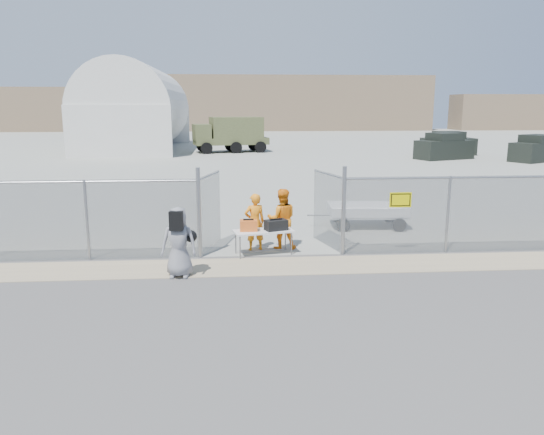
{
  "coord_description": "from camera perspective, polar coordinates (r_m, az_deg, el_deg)",
  "views": [
    {
      "loc": [
        -1.09,
        -12.26,
        4.13
      ],
      "look_at": [
        0.0,
        2.0,
        1.1
      ],
      "focal_mm": 35.0,
      "sensor_mm": 36.0,
      "label": 1
    }
  ],
  "objects": [
    {
      "name": "security_worker_right",
      "position": [
        15.45,
        1.06,
        -0.15
      ],
      "size": [
        0.87,
        0.68,
        1.78
      ],
      "primitive_type": "imported",
      "rotation": [
        0.0,
        0.0,
        3.13
      ],
      "color": "orange",
      "rests_on": "ground"
    },
    {
      "name": "security_worker_left",
      "position": [
        15.29,
        -1.87,
        -0.49
      ],
      "size": [
        0.69,
        0.54,
        1.67
      ],
      "primitive_type": "imported",
      "rotation": [
        0.0,
        0.0,
        3.38
      ],
      "color": "orange",
      "rests_on": "ground"
    },
    {
      "name": "parked_vehicle_far",
      "position": [
        44.64,
        26.64,
        6.65
      ],
      "size": [
        4.73,
        3.7,
        1.95
      ],
      "primitive_type": null,
      "rotation": [
        0.0,
        0.0,
        0.47
      ],
      "color": "black",
      "rests_on": "ground"
    },
    {
      "name": "quonset_hangar",
      "position": [
        53.02,
        -14.35,
        11.45
      ],
      "size": [
        9.0,
        18.0,
        8.0
      ],
      "primitive_type": null,
      "color": "silver",
      "rests_on": "ground"
    },
    {
      "name": "distant_hills",
      "position": [
        90.47,
        -0.53,
        12.19
      ],
      "size": [
        140.0,
        6.0,
        9.0
      ],
      "primitive_type": null,
      "color": "#7F684F",
      "rests_on": "ground"
    },
    {
      "name": "parked_vehicle_mid",
      "position": [
        47.71,
        18.43,
        7.56
      ],
      "size": [
        4.39,
        2.17,
        1.94
      ],
      "primitive_type": null,
      "rotation": [
        0.0,
        0.0,
        0.05
      ],
      "color": "black",
      "rests_on": "ground"
    },
    {
      "name": "military_truck",
      "position": [
        48.15,
        -4.45,
        8.86
      ],
      "size": [
        6.9,
        3.69,
        3.12
      ],
      "primitive_type": null,
      "rotation": [
        0.0,
        0.0,
        0.2
      ],
      "color": "#545A32",
      "rests_on": "ground"
    },
    {
      "name": "visitor",
      "position": [
        13.09,
        -10.01,
        -2.64
      ],
      "size": [
        0.9,
        0.63,
        1.74
      ],
      "primitive_type": "imported",
      "rotation": [
        0.0,
        0.0,
        -0.09
      ],
      "color": "gray",
      "rests_on": "ground"
    },
    {
      "name": "dirt_strip",
      "position": [
        13.93,
        0.32,
        -5.25
      ],
      "size": [
        44.0,
        1.6,
        0.01
      ],
      "primitive_type": "cube",
      "color": "tan",
      "rests_on": "ground"
    },
    {
      "name": "black_duffel",
      "position": [
        14.83,
        0.44,
        -0.81
      ],
      "size": [
        0.69,
        0.55,
        0.29
      ],
      "primitive_type": "cube",
      "rotation": [
        0.0,
        0.0,
        0.36
      ],
      "color": "black",
      "rests_on": "folding_table"
    },
    {
      "name": "utility_trailer",
      "position": [
        18.62,
        10.2,
        0.26
      ],
      "size": [
        3.55,
        2.0,
        0.83
      ],
      "primitive_type": null,
      "rotation": [
        0.0,
        0.0,
        -0.07
      ],
      "color": "silver",
      "rests_on": "ground"
    },
    {
      "name": "parked_vehicle_near",
      "position": [
        43.85,
        18.03,
        7.28
      ],
      "size": [
        4.84,
        3.42,
        2.0
      ],
      "primitive_type": null,
      "rotation": [
        0.0,
        0.0,
        0.36
      ],
      "color": "black",
      "rests_on": "ground"
    },
    {
      "name": "folding_table",
      "position": [
        14.93,
        -0.93,
        -2.7
      ],
      "size": [
        1.77,
        1.02,
        0.71
      ],
      "primitive_type": null,
      "rotation": [
        0.0,
        0.0,
        0.21
      ],
      "color": "silver",
      "rests_on": "ground"
    },
    {
      "name": "ground",
      "position": [
        12.99,
        0.68,
        -6.58
      ],
      "size": [
        160.0,
        160.0,
        0.0
      ],
      "primitive_type": "plane",
      "color": "#484646"
    },
    {
      "name": "orange_bag",
      "position": [
        14.77,
        -2.54,
        -0.86
      ],
      "size": [
        0.49,
        0.33,
        0.3
      ],
      "primitive_type": "cube",
      "rotation": [
        0.0,
        0.0,
        -0.01
      ],
      "color": "orange",
      "rests_on": "folding_table"
    },
    {
      "name": "tarmac_inside",
      "position": [
        54.43,
        -3.25,
        7.59
      ],
      "size": [
        160.0,
        80.0,
        0.01
      ],
      "primitive_type": "cube",
      "color": "gray",
      "rests_on": "ground"
    },
    {
      "name": "chain_link_fence",
      "position": [
        14.62,
        0.0,
        0.0
      ],
      "size": [
        40.0,
        0.2,
        2.2
      ],
      "primitive_type": null,
      "color": "gray",
      "rests_on": "ground"
    }
  ]
}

